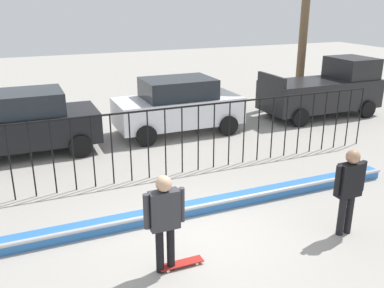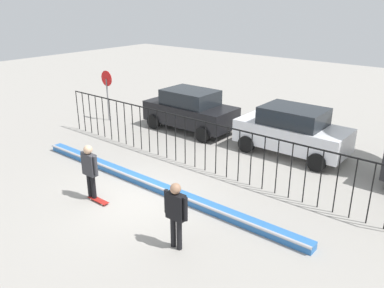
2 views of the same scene
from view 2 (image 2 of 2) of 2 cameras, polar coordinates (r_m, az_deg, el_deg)
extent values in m
plane|color=#9E9991|center=(12.51, -8.47, -7.71)|extent=(60.00, 60.00, 0.00)
cube|color=#2D6BB7|center=(12.99, -5.66, -5.91)|extent=(11.00, 0.36, 0.22)
cylinder|color=#B2B2B7|center=(12.83, -6.24, -5.74)|extent=(11.00, 0.09, 0.09)
cylinder|color=black|center=(19.12, -16.21, 4.73)|extent=(0.04, 0.04, 1.83)
cylinder|color=black|center=(18.75, -15.38, 4.50)|extent=(0.04, 0.04, 1.83)
cylinder|color=black|center=(18.39, -14.52, 4.27)|extent=(0.04, 0.04, 1.83)
cylinder|color=black|center=(18.02, -13.63, 4.02)|extent=(0.04, 0.04, 1.83)
cylinder|color=black|center=(17.67, -12.69, 3.76)|extent=(0.04, 0.04, 1.83)
cylinder|color=black|center=(17.31, -11.72, 3.50)|extent=(0.04, 0.04, 1.83)
cylinder|color=black|center=(16.97, -10.72, 3.22)|extent=(0.04, 0.04, 1.83)
cylinder|color=black|center=(16.63, -9.67, 2.92)|extent=(0.04, 0.04, 1.83)
cylinder|color=black|center=(16.29, -8.57, 2.62)|extent=(0.04, 0.04, 1.83)
cylinder|color=black|center=(15.97, -7.43, 2.30)|extent=(0.04, 0.04, 1.83)
cylinder|color=black|center=(15.64, -6.25, 1.96)|extent=(0.04, 0.04, 1.83)
cylinder|color=black|center=(15.33, -5.02, 1.62)|extent=(0.04, 0.04, 1.83)
cylinder|color=black|center=(15.03, -3.73, 1.25)|extent=(0.04, 0.04, 1.83)
cylinder|color=black|center=(14.73, -2.40, 0.87)|extent=(0.04, 0.04, 1.83)
cylinder|color=black|center=(14.44, -1.01, 0.48)|extent=(0.04, 0.04, 1.83)
cylinder|color=black|center=(14.16, 0.43, 0.07)|extent=(0.04, 0.04, 1.83)
cylinder|color=black|center=(13.90, 1.93, -0.36)|extent=(0.04, 0.04, 1.83)
cylinder|color=black|center=(13.64, 3.49, -0.80)|extent=(0.04, 0.04, 1.83)
cylinder|color=black|center=(13.39, 5.11, -1.26)|extent=(0.04, 0.04, 1.83)
cylinder|color=black|center=(13.16, 6.79, -1.74)|extent=(0.04, 0.04, 1.83)
cylinder|color=black|center=(12.94, 8.53, -2.23)|extent=(0.04, 0.04, 1.83)
cylinder|color=black|center=(12.73, 10.32, -2.73)|extent=(0.04, 0.04, 1.83)
cylinder|color=black|center=(12.54, 12.18, -3.25)|extent=(0.04, 0.04, 1.83)
cylinder|color=black|center=(12.36, 14.09, -3.78)|extent=(0.04, 0.04, 1.83)
cylinder|color=black|center=(12.19, 16.06, -4.32)|extent=(0.04, 0.04, 1.83)
cylinder|color=black|center=(12.04, 18.09, -4.87)|extent=(0.04, 0.04, 1.83)
cylinder|color=black|center=(11.91, 20.17, -5.43)|extent=(0.04, 0.04, 1.83)
cylinder|color=black|center=(11.80, 22.29, -5.99)|extent=(0.04, 0.04, 1.83)
cylinder|color=black|center=(11.70, 24.46, -6.55)|extent=(0.04, 0.04, 1.83)
cube|color=black|center=(13.87, 0.44, 3.54)|extent=(14.00, 0.04, 0.04)
cylinder|color=black|center=(12.59, -14.58, -5.90)|extent=(0.14, 0.14, 0.82)
cylinder|color=black|center=(12.45, -14.04, -6.17)|extent=(0.14, 0.14, 0.82)
cube|color=#333338|center=(12.21, -14.62, -2.87)|extent=(0.50, 0.21, 0.68)
sphere|color=tan|center=(12.03, -14.82, -0.80)|extent=(0.27, 0.27, 0.27)
cylinder|color=#333338|center=(12.42, -15.48, -2.36)|extent=(0.11, 0.11, 0.61)
cylinder|color=#333338|center=(11.96, -13.76, -3.10)|extent=(0.11, 0.11, 0.61)
cube|color=#A51E19|center=(12.47, -13.41, -7.87)|extent=(0.80, 0.20, 0.02)
cylinder|color=silver|center=(12.33, -12.34, -8.30)|extent=(0.05, 0.03, 0.05)
cylinder|color=silver|center=(12.25, -12.88, -8.55)|extent=(0.05, 0.03, 0.05)
cylinder|color=silver|center=(12.72, -13.89, -7.50)|extent=(0.05, 0.03, 0.05)
cylinder|color=silver|center=(12.64, -14.43, -7.73)|extent=(0.05, 0.03, 0.05)
cylinder|color=black|center=(10.02, -2.73, -12.57)|extent=(0.14, 0.14, 0.83)
cylinder|color=black|center=(9.91, -1.86, -12.97)|extent=(0.14, 0.14, 0.83)
cube|color=black|center=(9.57, -2.36, -9.00)|extent=(0.50, 0.22, 0.68)
sphere|color=#A87A5B|center=(9.34, -2.40, -6.47)|extent=(0.27, 0.27, 0.27)
cylinder|color=black|center=(9.73, -3.73, -8.24)|extent=(0.11, 0.11, 0.61)
cylinder|color=black|center=(9.38, -0.95, -9.40)|extent=(0.11, 0.11, 0.61)
cube|color=black|center=(18.28, -0.26, 4.43)|extent=(4.30, 1.90, 0.90)
cube|color=#1E2328|center=(18.07, -0.26, 6.80)|extent=(2.36, 1.71, 0.66)
cylinder|color=black|center=(18.30, 5.18, 2.89)|extent=(0.68, 0.22, 0.68)
cylinder|color=black|center=(16.84, 1.54, 1.38)|extent=(0.68, 0.22, 0.68)
cylinder|color=black|center=(20.01, -1.77, 4.52)|extent=(0.68, 0.22, 0.68)
cylinder|color=black|center=(18.67, -5.59, 3.24)|extent=(0.68, 0.22, 0.68)
cube|color=silver|center=(15.90, 14.23, 1.26)|extent=(4.30, 1.90, 0.90)
cube|color=#1E2328|center=(15.67, 14.47, 3.96)|extent=(2.37, 1.71, 0.66)
cylinder|color=black|center=(16.40, 20.12, -0.47)|extent=(0.68, 0.22, 0.68)
cylinder|color=black|center=(14.72, 17.58, -2.55)|extent=(0.68, 0.22, 0.68)
cylinder|color=black|center=(17.46, 11.14, 1.69)|extent=(0.68, 0.22, 0.68)
cylinder|color=black|center=(15.89, 7.86, -0.02)|extent=(0.68, 0.22, 0.68)
cylinder|color=slate|center=(20.13, -12.08, 6.26)|extent=(0.07, 0.07, 2.10)
cylinder|color=red|center=(19.91, -12.26, 9.25)|extent=(0.76, 0.02, 0.76)
camera|label=1|loc=(11.31, -47.62, 6.64)|focal=39.25mm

